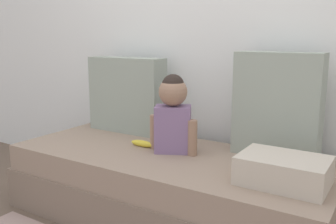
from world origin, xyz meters
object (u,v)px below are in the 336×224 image
throw_pillow_left (127,95)px  banana (142,144)px  folded_blanket (283,170)px  couch (168,187)px  throw_pillow_right (277,105)px  toddler (173,113)px

throw_pillow_left → banana: bearing=-39.0°
folded_blanket → couch: bearing=171.8°
throw_pillow_left → banana: size_ratio=3.42×
couch → throw_pillow_left: bearing=150.8°
throw_pillow_right → folded_blanket: (0.16, -0.40, -0.23)m
couch → banana: 0.31m
toddler → folded_blanket: (0.70, -0.15, -0.17)m
toddler → folded_blanket: 0.73m
folded_blanket → banana: bearing=171.5°
toddler → banana: size_ratio=2.73×
couch → folded_blanket: folded_blanket is taller
couch → folded_blanket: size_ratio=4.89×
throw_pillow_left → toddler: size_ratio=1.25×
throw_pillow_right → banana: throw_pillow_right is taller
couch → folded_blanket: bearing=-8.2°
toddler → banana: (-0.21, -0.02, -0.22)m
couch → toddler: size_ratio=4.22×
couch → throw_pillow_right: 0.80m
throw_pillow_left → toddler: throw_pillow_left is taller
toddler → folded_blanket: bearing=-12.4°
toddler → folded_blanket: size_ratio=1.16×
throw_pillow_right → toddler: size_ratio=1.28×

